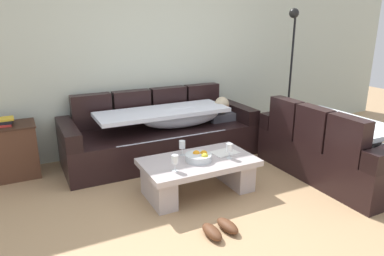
% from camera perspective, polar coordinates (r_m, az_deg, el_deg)
% --- Properties ---
extents(ground_plane, '(14.00, 14.00, 0.00)m').
position_cam_1_polar(ground_plane, '(3.63, 7.79, -12.76)').
color(ground_plane, tan).
extents(back_wall, '(9.00, 0.10, 2.70)m').
position_cam_1_polar(back_wall, '(5.08, -5.62, 11.99)').
color(back_wall, '#B8C2B2').
rests_on(back_wall, ground_plane).
extents(couch_along_wall, '(2.52, 0.92, 0.88)m').
position_cam_1_polar(couch_along_wall, '(4.75, -4.59, -0.95)').
color(couch_along_wall, black).
rests_on(couch_along_wall, ground_plane).
extents(couch_near_window, '(0.92, 1.74, 0.88)m').
position_cam_1_polar(couch_near_window, '(4.51, 21.83, -3.12)').
color(couch_near_window, black).
rests_on(couch_near_window, ground_plane).
extents(coffee_table, '(1.20, 0.68, 0.38)m').
position_cam_1_polar(coffee_table, '(3.81, 1.03, -7.08)').
color(coffee_table, '#B8ACAE').
rests_on(coffee_table, ground_plane).
extents(fruit_bowl, '(0.28, 0.28, 0.10)m').
position_cam_1_polar(fruit_bowl, '(3.72, 1.16, -4.67)').
color(fruit_bowl, silver).
rests_on(fruit_bowl, coffee_table).
extents(wine_glass_near_left, '(0.07, 0.07, 0.17)m').
position_cam_1_polar(wine_glass_near_left, '(3.44, -2.77, -5.18)').
color(wine_glass_near_left, silver).
rests_on(wine_glass_near_left, coffee_table).
extents(wine_glass_near_right, '(0.07, 0.07, 0.17)m').
position_cam_1_polar(wine_glass_near_right, '(3.77, 6.06, -3.24)').
color(wine_glass_near_right, silver).
rests_on(wine_glass_near_right, coffee_table).
extents(wine_glass_far_back, '(0.07, 0.07, 0.17)m').
position_cam_1_polar(wine_glass_far_back, '(3.83, -1.60, -2.80)').
color(wine_glass_far_back, silver).
rests_on(wine_glass_far_back, coffee_table).
extents(open_magazine, '(0.30, 0.24, 0.01)m').
position_cam_1_polar(open_magazine, '(3.95, 5.29, -3.96)').
color(open_magazine, white).
rests_on(open_magazine, coffee_table).
extents(side_cabinet, '(0.72, 0.44, 0.64)m').
position_cam_1_polar(side_cabinet, '(4.67, -27.94, -3.43)').
color(side_cabinet, '#4E2E20').
rests_on(side_cabinet, ground_plane).
extents(book_stack_on_cabinet, '(0.19, 0.22, 0.08)m').
position_cam_1_polar(book_stack_on_cabinet, '(4.57, -27.87, 0.93)').
color(book_stack_on_cabinet, red).
rests_on(book_stack_on_cabinet, side_cabinet).
extents(floor_lamp, '(0.33, 0.31, 1.95)m').
position_cam_1_polar(floor_lamp, '(5.57, 15.60, 9.49)').
color(floor_lamp, black).
rests_on(floor_lamp, ground_plane).
extents(pair_of_shoes, '(0.31, 0.30, 0.09)m').
position_cam_1_polar(pair_of_shoes, '(3.23, 4.51, -15.90)').
color(pair_of_shoes, '#59331E').
rests_on(pair_of_shoes, ground_plane).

